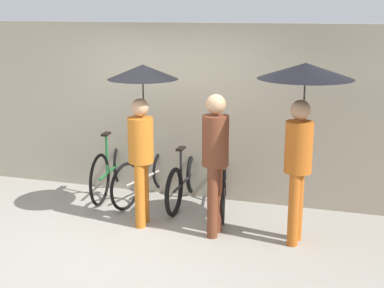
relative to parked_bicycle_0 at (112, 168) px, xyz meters
The scene contains 9 objects.
ground_plane 1.83m from the parked_bicycle_0, 60.33° to the right, with size 30.00×30.00×0.00m, color gray.
back_wall 1.28m from the parked_bicycle_0, 18.28° to the left, with size 10.83×0.12×2.53m.
parked_bicycle_0 is the anchor object (origin of this frame).
parked_bicycle_1 0.59m from the parked_bicycle_0, ahead, with size 0.54×1.65×1.05m.
parked_bicycle_2 1.18m from the parked_bicycle_0, ahead, with size 0.44×1.61×1.02m.
parked_bicycle_3 1.77m from the parked_bicycle_0, ahead, with size 0.53×1.74×1.01m.
pedestrian_leading 1.72m from the parked_bicycle_0, 45.43° to the right, with size 0.88×0.88×2.05m.
pedestrian_center 2.22m from the parked_bicycle_0, 28.64° to the right, with size 0.32×0.32×1.75m.
pedestrian_trailing 3.25m from the parked_bicycle_0, 16.87° to the right, with size 1.10×1.10×2.13m.
Camera 1 is at (2.51, -5.42, 2.73)m, focal length 50.00 mm.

